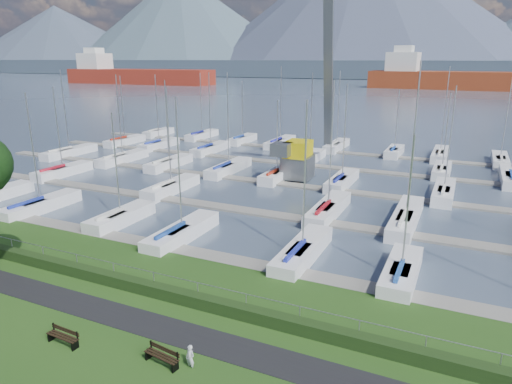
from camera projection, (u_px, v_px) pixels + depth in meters
The scene contains 14 objects.
path at pixel (135, 320), 23.76m from camera, with size 160.00×2.00×0.04m, color black.
water at pixel (444, 84), 252.73m from camera, with size 800.00×540.00×0.20m, color #485569.
hedge at pixel (164, 292), 25.92m from camera, with size 80.00×0.70×0.70m, color #1D3313.
fence at pixel (168, 276), 26.03m from camera, with size 0.04×0.04×80.00m, color #94979C.
foothill at pixel (452, 69), 311.84m from camera, with size 900.00×80.00×12.00m, color #414F5F.
mountains at pixel (472, 15), 362.35m from camera, with size 1190.00×360.00×115.00m.
docks at pixel (311, 188), 49.06m from camera, with size 90.00×41.60×0.25m.
bench_left at pixel (63, 336), 21.68m from camera, with size 1.82×0.50×0.85m.
bench_right at pixel (162, 356), 20.25m from camera, with size 1.84×0.66×0.85m.
person at pixel (190, 355), 19.99m from camera, with size 0.45×0.29×1.23m, color silver.
crane at pixel (306, 130), 51.90m from camera, with size 5.66×13.22×22.35m.
cargo_ship_west at pixel (133, 76), 252.11m from camera, with size 85.62×22.18×21.50m.
cargo_ship_mid at pixel (467, 81), 204.50m from camera, with size 94.81×21.12×21.50m.
sailboat_fleet at pixel (300, 131), 50.59m from camera, with size 75.88×49.64×13.55m.
Camera 1 is at (14.55, -19.30, 13.12)m, focal length 32.00 mm.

